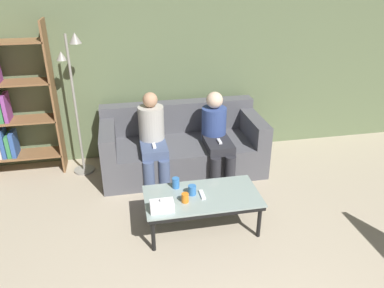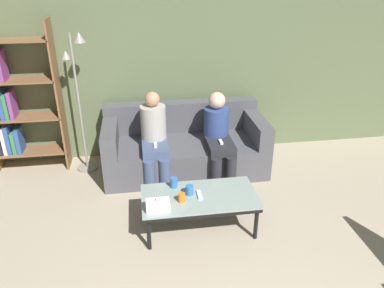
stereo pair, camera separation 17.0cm
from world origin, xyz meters
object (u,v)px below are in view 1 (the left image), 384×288
bookshelf (6,105)px  seated_person_mid_left (216,134)px  couch (182,147)px  seated_person_left_end (153,137)px  cup_near_right (192,190)px  standing_lamp (75,91)px  cup_near_left (185,198)px  tissue_box (162,206)px  game_remote (202,195)px  cup_far_center (176,183)px  coffee_table (202,199)px

bookshelf → seated_person_mid_left: bookshelf is taller
couch → seated_person_left_end: bearing=-151.4°
couch → cup_near_right: (-0.11, -1.24, 0.14)m
bookshelf → standing_lamp: bookshelf is taller
cup_near_left → bookshelf: bearing=138.7°
tissue_box → couch: bearing=73.3°
couch → seated_person_mid_left: (0.39, -0.23, 0.26)m
game_remote → seated_person_mid_left: size_ratio=0.14×
game_remote → seated_person_mid_left: (0.41, 1.04, 0.16)m
cup_near_left → seated_person_mid_left: 1.27m
bookshelf → seated_person_mid_left: 2.56m
tissue_box → bookshelf: bearing=133.4°
seated_person_mid_left → tissue_box: bearing=-124.2°
bookshelf → standing_lamp: 0.86m
cup_far_center → seated_person_mid_left: (0.64, 0.85, 0.11)m
game_remote → coffee_table: bearing=-88.2°
bookshelf → cup_near_left: bearing=-41.3°
seated_person_mid_left → cup_near_right: bearing=-116.5°
cup_far_center → bookshelf: size_ratio=0.06×
seated_person_mid_left → cup_far_center: bearing=-127.0°
tissue_box → game_remote: tissue_box is taller
bookshelf → game_remote: bearing=-37.3°
cup_far_center → seated_person_mid_left: size_ratio=0.10×
tissue_box → standing_lamp: 1.91m
game_remote → standing_lamp: size_ratio=0.09×
coffee_table → seated_person_mid_left: seated_person_mid_left is taller
couch → coffee_table: bearing=-90.8°
game_remote → cup_far_center: bearing=140.2°
cup_far_center → seated_person_mid_left: 1.07m
couch → seated_person_mid_left: 0.52m
game_remote → seated_person_left_end: seated_person_left_end is taller
cup_near_right → seated_person_left_end: seated_person_left_end is taller
cup_near_right → cup_far_center: cup_far_center is taller
coffee_table → bookshelf: size_ratio=0.60×
coffee_table → standing_lamp: (-1.24, 1.44, 0.73)m
standing_lamp → cup_far_center: bearing=-51.1°
cup_far_center → coffee_table: bearing=-39.8°
cup_near_right → game_remote: bearing=-22.5°
bookshelf → seated_person_left_end: size_ratio=1.73×
coffee_table → seated_person_left_end: bearing=109.3°
couch → cup_near_left: 1.37m
game_remote → bookshelf: 2.66m
standing_lamp → coffee_table: bearing=-49.3°
couch → cup_far_center: (-0.25, -1.08, 0.14)m
tissue_box → game_remote: (0.42, 0.17, -0.04)m
coffee_table → tissue_box: 0.46m
standing_lamp → tissue_box: bearing=-63.0°
coffee_table → cup_far_center: 0.32m
seated_person_left_end → couch: bearing=28.6°
couch → bookshelf: bearing=171.7°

